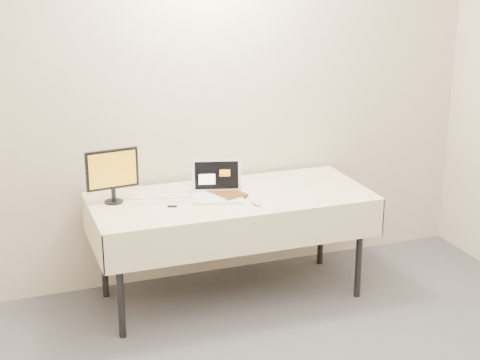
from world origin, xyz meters
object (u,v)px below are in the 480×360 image
object	(u,v)px
monitor	(112,172)
book	(217,182)
laptop	(217,188)
table	(231,204)

from	to	relation	value
monitor	book	bearing A→B (deg)	-20.93
laptop	book	bearing A→B (deg)	-97.03
laptop	monitor	size ratio (longest dim) A/B	1.10
table	book	bearing A→B (deg)	-167.20
laptop	table	bearing A→B (deg)	4.98
table	book	size ratio (longest dim) A/B	7.84
table	monitor	xyz separation A→B (m)	(-0.76, 0.13, 0.27)
monitor	book	xyz separation A→B (m)	(0.65, -0.16, -0.09)
table	monitor	size ratio (longest dim) A/B	5.25
laptop	monitor	distance (m)	0.69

